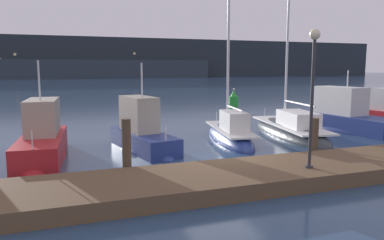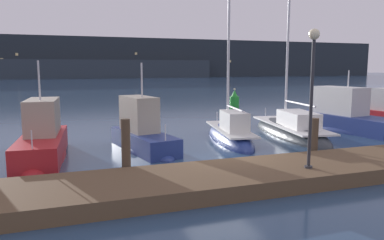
# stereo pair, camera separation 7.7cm
# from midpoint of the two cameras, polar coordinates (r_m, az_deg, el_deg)

# --- Properties ---
(ground_plane) EXTENTS (400.00, 400.00, 0.00)m
(ground_plane) POSITION_cam_midpoint_polar(r_m,az_deg,el_deg) (13.51, 4.59, -6.80)
(ground_plane) COLOR navy
(dock) EXTENTS (43.10, 2.80, 0.45)m
(dock) POSITION_cam_midpoint_polar(r_m,az_deg,el_deg) (11.48, 9.26, -8.38)
(dock) COLOR brown
(dock) RESTS_ON ground
(mooring_pile_2) EXTENTS (0.28, 0.28, 1.90)m
(mooring_pile_2) POSITION_cam_midpoint_polar(r_m,az_deg,el_deg) (11.72, -9.84, -4.41)
(mooring_pile_2) COLOR #4C3D2D
(mooring_pile_2) RESTS_ON ground
(mooring_pile_3) EXTENTS (0.28, 0.28, 1.60)m
(mooring_pile_3) POSITION_cam_midpoint_polar(r_m,az_deg,el_deg) (14.56, 18.26, -2.86)
(mooring_pile_3) COLOR #4C3D2D
(mooring_pile_3) RESTS_ON ground
(motorboat_berth_4) EXTENTS (2.07, 5.79, 4.29)m
(motorboat_berth_4) POSITION_cam_midpoint_polar(r_m,az_deg,el_deg) (15.47, -21.65, -3.86)
(motorboat_berth_4) COLOR red
(motorboat_berth_4) RESTS_ON ground
(motorboat_berth_5) EXTENTS (2.38, 5.06, 4.09)m
(motorboat_berth_5) POSITION_cam_midpoint_polar(r_m,az_deg,el_deg) (15.92, -7.38, -2.88)
(motorboat_berth_5) COLOR navy
(motorboat_berth_5) RESTS_ON ground
(sailboat_berth_6) EXTENTS (2.56, 6.12, 9.72)m
(sailboat_berth_6) POSITION_cam_midpoint_polar(r_m,az_deg,el_deg) (17.80, 5.97, -2.67)
(sailboat_berth_6) COLOR navy
(sailboat_berth_6) RESTS_ON ground
(sailboat_berth_7) EXTENTS (3.42, 8.03, 10.56)m
(sailboat_berth_7) POSITION_cam_midpoint_polar(r_m,az_deg,el_deg) (19.96, 14.86, -1.84)
(sailboat_berth_7) COLOR #2D3338
(sailboat_berth_7) RESTS_ON ground
(motorboat_berth_8) EXTENTS (2.92, 6.72, 3.84)m
(motorboat_berth_8) POSITION_cam_midpoint_polar(r_m,az_deg,el_deg) (22.40, 22.50, -0.26)
(motorboat_berth_8) COLOR navy
(motorboat_berth_8) RESTS_ON ground
(channel_buoy) EXTENTS (1.06, 1.06, 1.90)m
(channel_buoy) POSITION_cam_midpoint_polar(r_m,az_deg,el_deg) (28.67, 6.56, 2.45)
(channel_buoy) COLOR green
(channel_buoy) RESTS_ON ground
(dock_lamppost) EXTENTS (0.32, 0.32, 4.10)m
(dock_lamppost) POSITION_cam_midpoint_polar(r_m,az_deg,el_deg) (11.50, 18.05, 6.32)
(dock_lamppost) COLOR #2D2D33
(dock_lamppost) RESTS_ON dock
(hillside_backdrop) EXTENTS (240.00, 23.00, 13.57)m
(hillside_backdrop) POSITION_cam_midpoint_polar(r_m,az_deg,el_deg) (134.97, -19.00, 8.76)
(hillside_backdrop) COLOR #232B33
(hillside_backdrop) RESTS_ON ground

